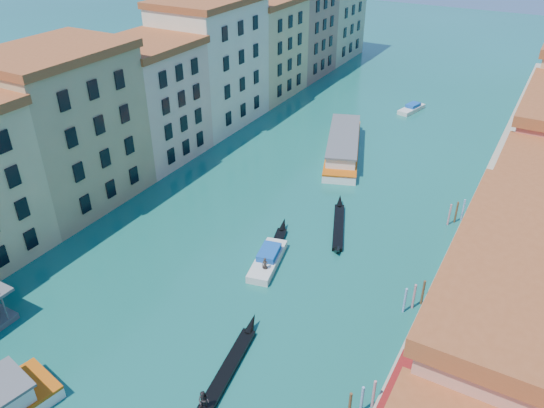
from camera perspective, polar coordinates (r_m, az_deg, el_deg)
The scene contains 9 objects.
left_bank_palazzos at distance 88.34m, azimuth -8.92°, elevation 13.34°, with size 12.80×128.40×21.00m.
quay at distance 75.29m, azimuth 22.37°, elevation 0.43°, with size 4.00×140.00×1.00m, color #B0A68E.
mooring_poles_right at distance 46.34m, azimuth 10.93°, elevation -17.77°, with size 1.44×54.24×3.20m.
vaporetto_far at distance 83.64m, azimuth 7.66°, elevation 6.33°, with size 11.58×21.37×3.12m.
gondola_fore at distance 60.13m, azimuth 0.16°, elevation -5.08°, with size 4.33×12.13×2.47m.
gondola_right at distance 47.16m, azimuth -5.02°, elevation -17.51°, with size 3.11×13.26×2.65m.
gondola_far at distance 65.22m, azimuth 7.17°, elevation -2.22°, with size 5.66×12.38×1.83m.
motorboat_mid at distance 58.58m, azimuth -0.46°, elevation -5.93°, with size 4.00×8.00×1.59m.
motorboat_far at distance 103.56m, azimuth 14.80°, elevation 9.93°, with size 3.60×6.87×1.36m.
Camera 1 is at (26.53, -1.45, 35.60)m, focal length 35.00 mm.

